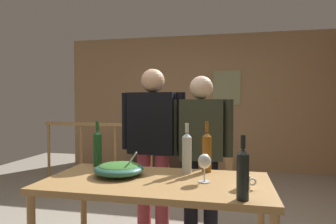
{
  "coord_description": "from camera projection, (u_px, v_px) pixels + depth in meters",
  "views": [
    {
      "loc": [
        0.64,
        -2.62,
        1.29
      ],
      "look_at": [
        0.16,
        -0.36,
        1.2
      ],
      "focal_mm": 31.3,
      "sensor_mm": 36.0,
      "label": 1
    }
  ],
  "objects": [
    {
      "name": "salad_bowl",
      "position": [
        119.0,
        168.0,
        2.07
      ],
      "size": [
        0.35,
        0.35,
        0.18
      ],
      "color": "#337060",
      "rests_on": "serving_table"
    },
    {
      "name": "back_wall",
      "position": [
        196.0,
        102.0,
        5.61
      ],
      "size": [
        5.07,
        0.1,
        2.54
      ],
      "primitive_type": "cube",
      "color": "tan",
      "rests_on": "ground_plane"
    },
    {
      "name": "wine_bottle_clear",
      "position": [
        187.0,
        152.0,
        2.14
      ],
      "size": [
        0.07,
        0.07,
        0.37
      ],
      "color": "silver",
      "rests_on": "serving_table"
    },
    {
      "name": "wine_bottle_dark",
      "position": [
        243.0,
        173.0,
        1.55
      ],
      "size": [
        0.07,
        0.07,
        0.35
      ],
      "color": "black",
      "rests_on": "serving_table"
    },
    {
      "name": "person_standing_left",
      "position": [
        153.0,
        138.0,
        2.74
      ],
      "size": [
        0.62,
        0.25,
        1.59
      ],
      "rotation": [
        0.0,
        0.0,
        3.07
      ],
      "color": "#9E3842",
      "rests_on": "ground_plane"
    },
    {
      "name": "tv_console",
      "position": [
        158.0,
        159.0,
        5.44
      ],
      "size": [
        0.9,
        0.4,
        0.45
      ],
      "primitive_type": "cube",
      "color": "#38281E",
      "rests_on": "ground_plane"
    },
    {
      "name": "flat_screen_tv",
      "position": [
        158.0,
        133.0,
        5.39
      ],
      "size": [
        0.56,
        0.12,
        0.43
      ],
      "color": "black",
      "rests_on": "tv_console"
    },
    {
      "name": "person_standing_right",
      "position": [
        201.0,
        146.0,
        2.65
      ],
      "size": [
        0.57,
        0.25,
        1.52
      ],
      "rotation": [
        0.0,
        0.0,
        3.21
      ],
      "color": "black",
      "rests_on": "ground_plane"
    },
    {
      "name": "serving_table",
      "position": [
        156.0,
        191.0,
        1.96
      ],
      "size": [
        1.5,
        0.73,
        0.76
      ],
      "color": "#B2844C",
      "rests_on": "ground_plane"
    },
    {
      "name": "stair_railing",
      "position": [
        163.0,
        145.0,
        4.42
      ],
      "size": [
        3.0,
        0.1,
        1.0
      ],
      "color": "#B2844C",
      "rests_on": "ground_plane"
    },
    {
      "name": "wine_bottle_amber",
      "position": [
        207.0,
        151.0,
        2.17
      ],
      "size": [
        0.07,
        0.07,
        0.38
      ],
      "color": "brown",
      "rests_on": "serving_table"
    },
    {
      "name": "wine_bottle_green",
      "position": [
        97.0,
        148.0,
        2.37
      ],
      "size": [
        0.07,
        0.07,
        0.37
      ],
      "color": "#1E5628",
      "rests_on": "serving_table"
    },
    {
      "name": "mug_white",
      "position": [
        244.0,
        182.0,
        1.75
      ],
      "size": [
        0.12,
        0.08,
        0.08
      ],
      "color": "white",
      "rests_on": "serving_table"
    },
    {
      "name": "framed_picture",
      "position": [
        227.0,
        88.0,
        5.42
      ],
      "size": [
        0.49,
        0.03,
        0.63
      ],
      "primitive_type": "cube",
      "color": "tan"
    },
    {
      "name": "wine_glass",
      "position": [
        204.0,
        162.0,
        1.89
      ],
      "size": [
        0.09,
        0.09,
        0.19
      ],
      "color": "silver",
      "rests_on": "serving_table"
    }
  ]
}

